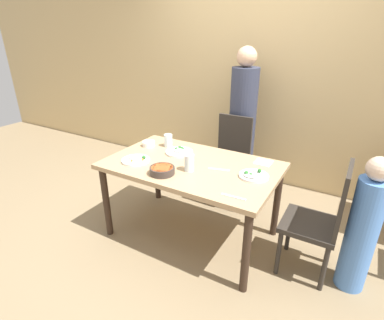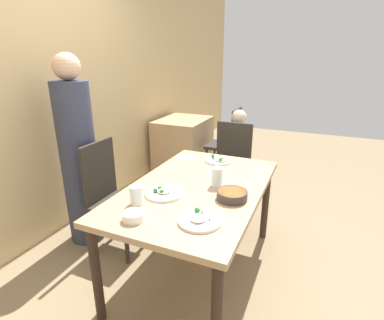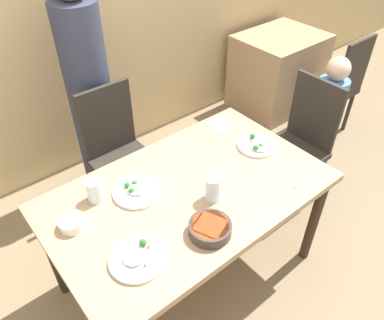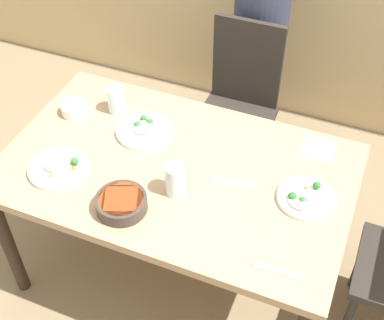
{
  "view_description": "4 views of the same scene",
  "coord_description": "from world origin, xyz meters",
  "px_view_note": "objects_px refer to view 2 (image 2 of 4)",
  "views": [
    {
      "loc": [
        1.18,
        -2.01,
        1.79
      ],
      "look_at": [
        0.05,
        -0.07,
        0.8
      ],
      "focal_mm": 28.0,
      "sensor_mm": 36.0,
      "label": 1
    },
    {
      "loc": [
        -1.8,
        -0.74,
        1.61
      ],
      "look_at": [
        0.09,
        0.08,
        0.89
      ],
      "focal_mm": 28.0,
      "sensor_mm": 36.0,
      "label": 2
    },
    {
      "loc": [
        -0.88,
        -1.09,
        2.09
      ],
      "look_at": [
        0.06,
        0.04,
        0.87
      ],
      "focal_mm": 35.0,
      "sensor_mm": 36.0,
      "label": 3
    },
    {
      "loc": [
        0.66,
        -1.43,
        2.31
      ],
      "look_at": [
        0.08,
        -0.01,
        0.81
      ],
      "focal_mm": 50.0,
      "sensor_mm": 36.0,
      "label": 4
    }
  ],
  "objects_px": {
    "chair_child_spot": "(230,166)",
    "person_child": "(237,158)",
    "person_adult": "(79,159)",
    "glass_water_tall": "(217,177)",
    "chair_adult_spot": "(112,194)",
    "plate_rice_adult": "(164,193)",
    "bowl_curry": "(232,195)"
  },
  "relations": [
    {
      "from": "person_adult",
      "to": "plate_rice_adult",
      "type": "bearing_deg",
      "value": -104.18
    },
    {
      "from": "person_adult",
      "to": "glass_water_tall",
      "type": "height_order",
      "value": "person_adult"
    },
    {
      "from": "person_adult",
      "to": "person_child",
      "type": "xyz_separation_m",
      "value": [
        1.32,
        -1.04,
        -0.27
      ]
    },
    {
      "from": "glass_water_tall",
      "to": "chair_child_spot",
      "type": "bearing_deg",
      "value": 10.82
    },
    {
      "from": "glass_water_tall",
      "to": "chair_adult_spot",
      "type": "bearing_deg",
      "value": 91.94
    },
    {
      "from": "person_child",
      "to": "chair_child_spot",
      "type": "bearing_deg",
      "value": 180.0
    },
    {
      "from": "person_adult",
      "to": "person_child",
      "type": "relative_size",
      "value": 1.55
    },
    {
      "from": "person_child",
      "to": "glass_water_tall",
      "type": "xyz_separation_m",
      "value": [
        -1.29,
        -0.2,
        0.3
      ]
    },
    {
      "from": "bowl_curry",
      "to": "glass_water_tall",
      "type": "height_order",
      "value": "glass_water_tall"
    },
    {
      "from": "chair_adult_spot",
      "to": "glass_water_tall",
      "type": "relative_size",
      "value": 6.87
    },
    {
      "from": "bowl_curry",
      "to": "plate_rice_adult",
      "type": "xyz_separation_m",
      "value": [
        -0.12,
        0.44,
        -0.02
      ]
    },
    {
      "from": "bowl_curry",
      "to": "person_child",
      "type": "bearing_deg",
      "value": 13.75
    },
    {
      "from": "bowl_curry",
      "to": "plate_rice_adult",
      "type": "bearing_deg",
      "value": 104.98
    },
    {
      "from": "chair_child_spot",
      "to": "person_adult",
      "type": "distance_m",
      "value": 1.5
    },
    {
      "from": "bowl_curry",
      "to": "person_adult",
      "type": "bearing_deg",
      "value": 84.87
    },
    {
      "from": "chair_child_spot",
      "to": "bowl_curry",
      "type": "xyz_separation_m",
      "value": [
        -1.18,
        -0.35,
        0.26
      ]
    },
    {
      "from": "chair_child_spot",
      "to": "person_child",
      "type": "distance_m",
      "value": 0.27
    },
    {
      "from": "plate_rice_adult",
      "to": "chair_child_spot",
      "type": "bearing_deg",
      "value": -3.59
    },
    {
      "from": "chair_child_spot",
      "to": "person_child",
      "type": "relative_size",
      "value": 0.9
    },
    {
      "from": "chair_adult_spot",
      "to": "chair_child_spot",
      "type": "relative_size",
      "value": 1.0
    },
    {
      "from": "chair_adult_spot",
      "to": "chair_child_spot",
      "type": "bearing_deg",
      "value": -34.38
    },
    {
      "from": "person_adult",
      "to": "plate_rice_adult",
      "type": "height_order",
      "value": "person_adult"
    },
    {
      "from": "plate_rice_adult",
      "to": "person_child",
      "type": "bearing_deg",
      "value": -2.97
    },
    {
      "from": "person_child",
      "to": "bowl_curry",
      "type": "bearing_deg",
      "value": -166.25
    },
    {
      "from": "person_adult",
      "to": "bowl_curry",
      "type": "relative_size",
      "value": 8.17
    },
    {
      "from": "chair_child_spot",
      "to": "plate_rice_adult",
      "type": "xyz_separation_m",
      "value": [
        -1.3,
        0.08,
        0.25
      ]
    },
    {
      "from": "chair_child_spot",
      "to": "person_adult",
      "type": "height_order",
      "value": "person_adult"
    },
    {
      "from": "chair_child_spot",
      "to": "plate_rice_adult",
      "type": "height_order",
      "value": "chair_child_spot"
    },
    {
      "from": "person_adult",
      "to": "glass_water_tall",
      "type": "xyz_separation_m",
      "value": [
        0.03,
        -1.23,
        0.03
      ]
    },
    {
      "from": "bowl_curry",
      "to": "plate_rice_adult",
      "type": "height_order",
      "value": "bowl_curry"
    },
    {
      "from": "glass_water_tall",
      "to": "plate_rice_adult",
      "type": "bearing_deg",
      "value": 134.57
    },
    {
      "from": "chair_adult_spot",
      "to": "glass_water_tall",
      "type": "xyz_separation_m",
      "value": [
        0.03,
        -0.92,
        0.3
      ]
    }
  ]
}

